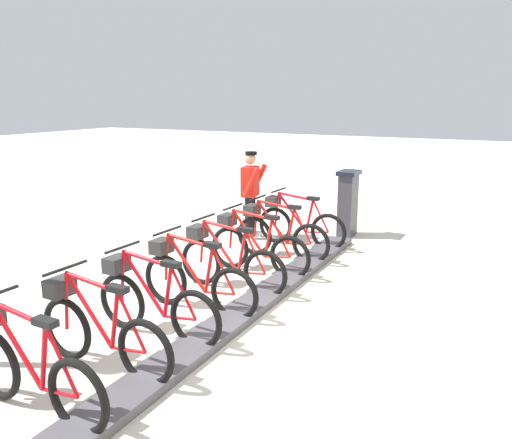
{
  "coord_description": "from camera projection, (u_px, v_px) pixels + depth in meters",
  "views": [
    {
      "loc": [
        -2.93,
        5.32,
        2.66
      ],
      "look_at": [
        0.5,
        -1.26,
        0.9
      ],
      "focal_mm": 36.47,
      "sensor_mm": 36.0,
      "label": 1
    }
  ],
  "objects": [
    {
      "name": "bike_docked_4",
      "position": [
        194.0,
        279.0,
        6.53
      ],
      "size": [
        1.72,
        0.54,
        1.02
      ],
      "color": "black",
      "rests_on": "ground"
    },
    {
      "name": "bike_docked_6",
      "position": [
        98.0,
        330.0,
        5.1
      ],
      "size": [
        1.72,
        0.54,
        1.02
      ],
      "color": "black",
      "rests_on": "ground"
    },
    {
      "name": "payment_kiosk",
      "position": [
        348.0,
        202.0,
        10.06
      ],
      "size": [
        0.36,
        0.52,
        1.28
      ],
      "color": "#38383D",
      "rests_on": "ground"
    },
    {
      "name": "dock_rail_base",
      "position": [
        245.0,
        310.0,
        6.51
      ],
      "size": [
        0.44,
        7.44,
        0.1
      ],
      "primitive_type": "cube",
      "color": "#47474C",
      "rests_on": "ground"
    },
    {
      "name": "bike_docked_1",
      "position": [
        278.0,
        233.0,
        8.68
      ],
      "size": [
        1.72,
        0.54,
        1.02
      ],
      "color": "black",
      "rests_on": "ground"
    },
    {
      "name": "bike_docked_7",
      "position": [
        27.0,
        368.0,
        4.38
      ],
      "size": [
        1.72,
        0.54,
        1.02
      ],
      "color": "black",
      "rests_on": "ground"
    },
    {
      "name": "bike_docked_5",
      "position": [
        152.0,
        301.0,
        5.82
      ],
      "size": [
        1.72,
        0.54,
        1.02
      ],
      "color": "black",
      "rests_on": "ground"
    },
    {
      "name": "bike_docked_2",
      "position": [
        255.0,
        246.0,
        7.97
      ],
      "size": [
        1.72,
        0.54,
        1.02
      ],
      "color": "black",
      "rests_on": "ground"
    },
    {
      "name": "ground_plane",
      "position": [
        245.0,
        314.0,
        6.52
      ],
      "size": [
        60.0,
        60.0,
        0.0
      ],
      "primitive_type": "plane",
      "color": "beige"
    },
    {
      "name": "bike_docked_3",
      "position": [
        227.0,
        261.0,
        7.25
      ],
      "size": [
        1.72,
        0.54,
        1.02
      ],
      "color": "black",
      "rests_on": "ground"
    },
    {
      "name": "worker_near_rack",
      "position": [
        251.0,
        191.0,
        9.85
      ],
      "size": [
        0.5,
        0.68,
        1.66
      ],
      "color": "white",
      "rests_on": "ground"
    },
    {
      "name": "bike_docked_0",
      "position": [
        297.0,
        223.0,
        9.4
      ],
      "size": [
        1.72,
        0.54,
        1.02
      ],
      "color": "black",
      "rests_on": "ground"
    }
  ]
}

